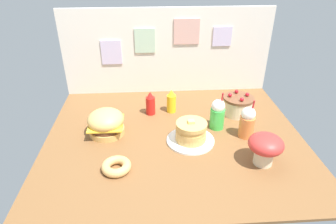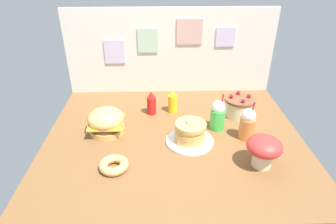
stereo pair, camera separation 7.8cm
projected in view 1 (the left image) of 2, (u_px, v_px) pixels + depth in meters
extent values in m
cube|color=brown|center=(174.00, 138.00, 2.34)|extent=(2.02, 1.72, 0.02)
cube|color=silver|center=(167.00, 52.00, 2.87)|extent=(2.02, 0.03, 0.84)
cube|color=silver|center=(111.00, 52.00, 2.81)|extent=(0.19, 0.01, 0.23)
cube|color=#B2D1B2|center=(145.00, 41.00, 2.78)|extent=(0.19, 0.01, 0.23)
cube|color=#D8A599|center=(187.00, 32.00, 2.76)|extent=(0.24, 0.01, 0.24)
cube|color=silver|center=(222.00, 36.00, 2.81)|extent=(0.18, 0.01, 0.18)
cylinder|color=#DBA859|center=(107.00, 130.00, 2.37)|extent=(0.28, 0.28, 0.05)
cylinder|color=#59331E|center=(106.00, 126.00, 2.35)|extent=(0.26, 0.26, 0.04)
cube|color=yellow|center=(106.00, 123.00, 2.33)|extent=(0.27, 0.27, 0.01)
ellipsoid|color=#E5B260|center=(106.00, 120.00, 2.32)|extent=(0.29, 0.29, 0.16)
cylinder|color=white|center=(190.00, 140.00, 2.28)|extent=(0.37, 0.37, 0.02)
cylinder|color=#E0AD5B|center=(191.00, 137.00, 2.27)|extent=(0.24, 0.24, 0.03)
cylinder|color=#E0AD5B|center=(191.00, 134.00, 2.25)|extent=(0.24, 0.24, 0.03)
cylinder|color=#E0AD5B|center=(191.00, 131.00, 2.23)|extent=(0.23, 0.23, 0.03)
cylinder|color=#E0AD5B|center=(191.00, 128.00, 2.22)|extent=(0.23, 0.23, 0.03)
cylinder|color=#E0AD5B|center=(192.00, 125.00, 2.20)|extent=(0.24, 0.24, 0.03)
cube|color=#F7E072|center=(191.00, 122.00, 2.19)|extent=(0.05, 0.05, 0.02)
cylinder|color=beige|center=(238.00, 106.00, 2.63)|extent=(0.26, 0.26, 0.14)
cylinder|color=brown|center=(239.00, 98.00, 2.59)|extent=(0.27, 0.27, 0.02)
sphere|color=red|center=(247.00, 95.00, 2.59)|extent=(0.03, 0.03, 0.03)
sphere|color=red|center=(237.00, 91.00, 2.64)|extent=(0.03, 0.03, 0.03)
sphere|color=red|center=(230.00, 95.00, 2.58)|extent=(0.03, 0.03, 0.03)
sphere|color=red|center=(242.00, 99.00, 2.50)|extent=(0.03, 0.03, 0.03)
cylinder|color=red|center=(151.00, 106.00, 2.61)|extent=(0.08, 0.08, 0.16)
cone|color=red|center=(150.00, 95.00, 2.56)|extent=(0.07, 0.07, 0.05)
cylinder|color=yellow|center=(171.00, 103.00, 2.65)|extent=(0.08, 0.08, 0.16)
cone|color=yellow|center=(171.00, 93.00, 2.60)|extent=(0.07, 0.07, 0.05)
cylinder|color=green|center=(217.00, 118.00, 2.41)|extent=(0.12, 0.12, 0.17)
sphere|color=white|center=(218.00, 106.00, 2.35)|extent=(0.11, 0.11, 0.11)
cylinder|color=red|center=(222.00, 102.00, 2.34)|extent=(0.01, 0.04, 0.17)
cylinder|color=orange|center=(246.00, 127.00, 2.30)|extent=(0.12, 0.12, 0.17)
sphere|color=white|center=(248.00, 114.00, 2.24)|extent=(0.11, 0.11, 0.11)
cylinder|color=red|center=(252.00, 110.00, 2.23)|extent=(0.01, 0.04, 0.17)
torus|color=tan|center=(116.00, 166.00, 1.97)|extent=(0.20, 0.20, 0.06)
torus|color=pink|center=(116.00, 166.00, 1.97)|extent=(0.19, 0.19, 0.05)
cylinder|color=beige|center=(263.00, 157.00, 2.03)|extent=(0.13, 0.13, 0.11)
ellipsoid|color=red|center=(266.00, 144.00, 1.97)|extent=(0.24, 0.24, 0.13)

